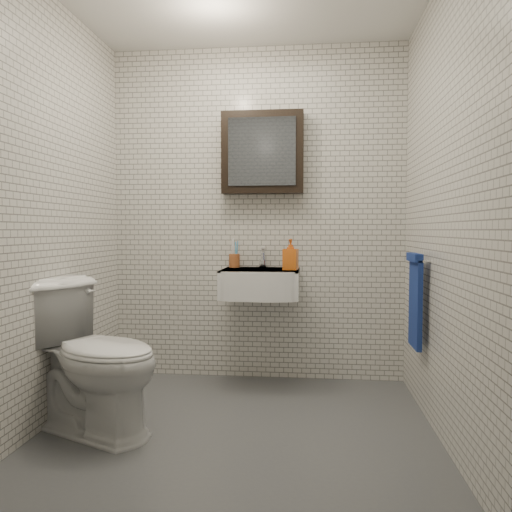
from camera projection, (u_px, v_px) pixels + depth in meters
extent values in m
cube|color=#515459|center=(239.00, 427.00, 2.85)|extent=(2.20, 2.00, 0.01)
cube|color=silver|center=(257.00, 214.00, 3.78)|extent=(2.20, 0.02, 2.50)
cube|color=silver|center=(199.00, 197.00, 1.79)|extent=(2.20, 0.02, 2.50)
cube|color=silver|center=(51.00, 210.00, 2.90)|extent=(0.02, 2.00, 2.50)
cube|color=silver|center=(442.00, 208.00, 2.67)|extent=(0.02, 2.00, 2.50)
cube|color=white|center=(261.00, 283.00, 3.58)|extent=(0.55, 0.45, 0.20)
cylinder|color=silver|center=(261.00, 271.00, 3.59)|extent=(0.31, 0.31, 0.02)
cylinder|color=silver|center=(261.00, 270.00, 3.59)|extent=(0.04, 0.04, 0.01)
cube|color=white|center=(261.00, 270.00, 3.57)|extent=(0.55, 0.45, 0.01)
cylinder|color=silver|center=(263.00, 264.00, 3.73)|extent=(0.06, 0.06, 0.06)
cylinder|color=silver|center=(263.00, 256.00, 3.73)|extent=(0.03, 0.03, 0.08)
cylinder|color=silver|center=(262.00, 252.00, 3.67)|extent=(0.02, 0.12, 0.02)
cube|color=silver|center=(263.00, 248.00, 3.76)|extent=(0.02, 0.09, 0.01)
cube|color=black|center=(263.00, 153.00, 3.68)|extent=(0.60, 0.14, 0.60)
cube|color=#3F444C|center=(262.00, 151.00, 3.60)|extent=(0.49, 0.01, 0.49)
cylinder|color=silver|center=(419.00, 260.00, 3.04)|extent=(0.02, 0.30, 0.02)
cylinder|color=silver|center=(418.00, 259.00, 3.16)|extent=(0.04, 0.02, 0.02)
cylinder|color=silver|center=(427.00, 261.00, 2.91)|extent=(0.04, 0.02, 0.02)
cube|color=navy|center=(416.00, 304.00, 3.05)|extent=(0.03, 0.26, 0.54)
cube|color=navy|center=(415.00, 257.00, 3.04)|extent=(0.05, 0.26, 0.05)
cylinder|color=#9C5027|center=(234.00, 261.00, 3.75)|extent=(0.10, 0.10, 0.10)
cylinder|color=white|center=(232.00, 252.00, 3.74)|extent=(0.02, 0.03, 0.19)
cylinder|color=#45A4DD|center=(236.00, 253.00, 3.74)|extent=(0.02, 0.02, 0.17)
cylinder|color=white|center=(234.00, 251.00, 3.76)|extent=(0.02, 0.04, 0.20)
cylinder|color=#45A4DD|center=(237.00, 253.00, 3.76)|extent=(0.02, 0.04, 0.18)
imported|color=#E15017|center=(291.00, 254.00, 3.51)|extent=(0.11, 0.12, 0.22)
imported|color=white|center=(93.00, 356.00, 2.78)|extent=(0.96, 0.78, 0.86)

